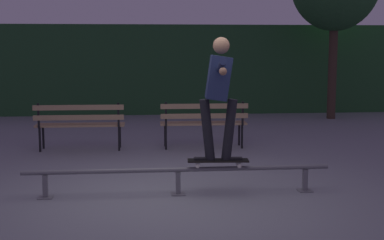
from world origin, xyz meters
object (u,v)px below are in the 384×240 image
(skateboarder, at_px, (219,88))
(park_bench_left_center, at_px, (204,120))
(skateboard, at_px, (218,161))
(grind_rail, at_px, (178,174))
(park_bench_leftmost, at_px, (80,121))

(skateboarder, xyz_separation_m, park_bench_left_center, (0.19, 3.13, -0.83))
(skateboard, height_order, skateboarder, skateboarder)
(grind_rail, bearing_deg, skateboard, 0.00)
(grind_rail, relative_size, park_bench_left_center, 2.44)
(skateboarder, distance_m, park_bench_leftmost, 3.84)
(grind_rail, xyz_separation_m, park_bench_leftmost, (-1.55, 3.13, 0.26))
(skateboard, distance_m, park_bench_leftmost, 3.75)
(skateboarder, bearing_deg, grind_rail, 179.98)
(skateboarder, bearing_deg, skateboard, 175.89)
(park_bench_leftmost, relative_size, park_bench_left_center, 1.00)
(park_bench_leftmost, height_order, park_bench_left_center, same)
(grind_rail, bearing_deg, skateboarder, -0.02)
(grind_rail, height_order, park_bench_leftmost, park_bench_leftmost)
(skateboard, xyz_separation_m, skateboarder, (0.00, -0.00, 0.94))
(skateboard, bearing_deg, grind_rail, 180.00)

